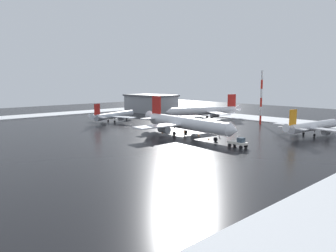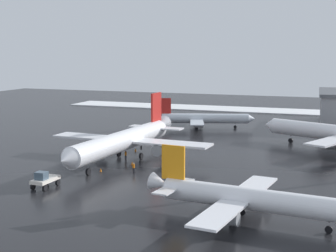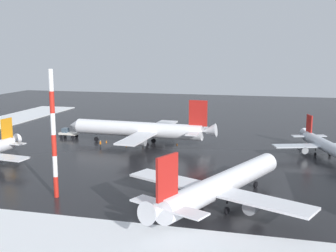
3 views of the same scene
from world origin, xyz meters
The scene contains 11 objects.
ground_plane centered at (0.00, 0.00, 0.00)m, with size 240.00×240.00×0.00m, color black.
airplane_distant_tail centered at (-15.28, 2.39, 3.62)m, with size 36.91×30.61×10.96m.
airplane_parked_portside centered at (7.82, -33.11, 3.29)m, with size 26.93×31.74×9.96m.
airplane_foreground_jet centered at (25.32, -0.26, 2.49)m, with size 20.83×24.72×7.52m.
pushback_tug centered at (-35.72, 5.36, 1.28)m, with size 4.64×2.37×2.50m.
ground_crew_by_nose_gear centered at (-14.88, 2.26, 0.97)m, with size 0.36×0.36×1.71m.
ground_crew_beside_wing centered at (-23.32, -3.03, 0.97)m, with size 0.36×0.36×1.71m.
antenna_mast centered at (-16.77, -35.11, 9.59)m, with size 0.70×0.70×19.18m.
traffic_cone_near_nose centered at (-24.13, 2.42, 0.28)m, with size 0.36×0.36×0.55m, color orange.
traffic_cone_mid_line centered at (-18.02, -0.41, 0.28)m, with size 0.36×0.36×0.55m, color orange.
traffic_cone_wingtip_side centered at (-7.02, 3.82, 0.28)m, with size 0.36×0.36×0.55m, color orange.
Camera 3 is at (14.27, -89.75, 21.71)m, focal length 45.00 mm.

